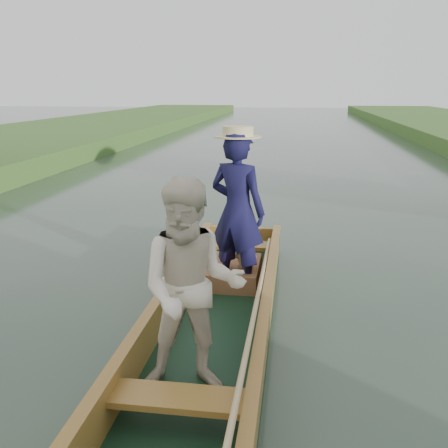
# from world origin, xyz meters

# --- Properties ---
(ground) EXTENTS (120.00, 120.00, 0.00)m
(ground) POSITION_xyz_m (0.00, 0.00, 0.00)
(ground) COLOR #283D30
(ground) RESTS_ON ground
(trees_far) EXTENTS (21.34, 6.29, 4.57)m
(trees_far) POSITION_xyz_m (-2.42, 4.17, 2.49)
(trees_far) COLOR #47331E
(trees_far) RESTS_ON ground
(punt) EXTENTS (1.12, 5.00, 1.94)m
(punt) POSITION_xyz_m (0.02, -0.08, 0.64)
(punt) COLOR black
(punt) RESTS_ON ground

